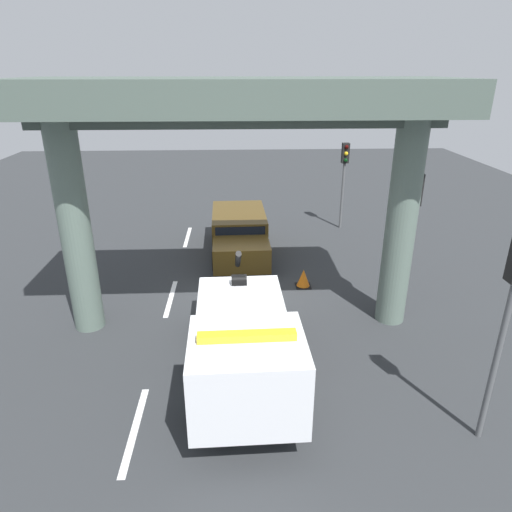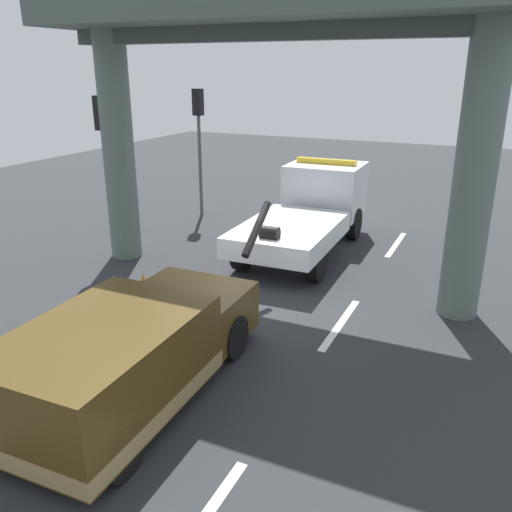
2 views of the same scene
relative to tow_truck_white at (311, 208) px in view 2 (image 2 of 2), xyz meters
The scene contains 9 objects.
ground_plane 4.94m from the tow_truck_white, behind, with size 60.00×40.00×0.10m, color #2D3033.
lane_stripe_mid 5.48m from the tow_truck_white, 153.43° to the right, with size 2.60×0.16×0.01m, color silver.
lane_stripe_east 2.94m from the tow_truck_white, 62.99° to the right, with size 2.60×0.16×0.01m, color silver.
tow_truck_white is the anchor object (origin of this frame).
towed_van_green 8.87m from the tow_truck_white, behind, with size 5.25×2.32×1.58m.
overpass_structure 5.57m from the tow_truck_white, behind, with size 3.60×11.11×6.95m.
traffic_light_far 6.22m from the tow_truck_white, 123.75° to the left, with size 0.39×0.32×4.49m.
traffic_light_mid 5.58m from the tow_truck_white, 70.41° to the left, with size 0.39×0.32×4.50m.
traffic_cone_orange 5.97m from the tow_truck_white, 158.21° to the left, with size 0.54×0.54×0.64m.
Camera 2 is at (-10.04, -5.08, 5.18)m, focal length 37.33 mm.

